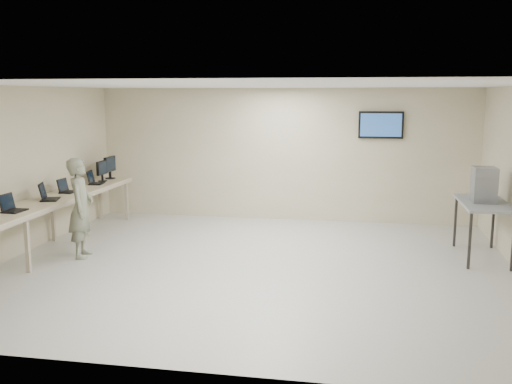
# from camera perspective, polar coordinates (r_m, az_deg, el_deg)

# --- Properties ---
(room) EXTENTS (8.01, 7.01, 2.81)m
(room) POSITION_cam_1_polar(r_m,az_deg,el_deg) (8.75, 0.05, 1.52)
(room) COLOR beige
(room) RESTS_ON ground
(workbench) EXTENTS (0.76, 6.00, 0.90)m
(workbench) POSITION_cam_1_polar(r_m,az_deg,el_deg) (10.08, -20.73, -1.39)
(workbench) COLOR #B8B288
(workbench) RESTS_ON ground
(laptop_1) EXTENTS (0.30, 0.36, 0.27)m
(laptop_1) POSITION_cam_1_polar(r_m,az_deg,el_deg) (9.44, -23.27, -1.38)
(laptop_1) COLOR black
(laptop_1) RESTS_ON workbench
(laptop_2) EXTENTS (0.40, 0.43, 0.29)m
(laptop_2) POSITION_cam_1_polar(r_m,az_deg,el_deg) (10.25, -20.18, -0.34)
(laptop_2) COLOR black
(laptop_2) RESTS_ON workbench
(laptop_3) EXTENTS (0.28, 0.34, 0.25)m
(laptop_3) POSITION_cam_1_polar(r_m,az_deg,el_deg) (10.93, -18.45, 0.30)
(laptop_3) COLOR black
(laptop_3) RESTS_ON workbench
(laptop_4) EXTENTS (0.32, 0.37, 0.27)m
(laptop_4) POSITION_cam_1_polar(r_m,az_deg,el_deg) (11.79, -15.89, 1.11)
(laptop_4) COLOR black
(laptop_4) RESTS_ON workbench
(monitor_near) EXTENTS (0.19, 0.43, 0.42)m
(monitor_near) POSITION_cam_1_polar(r_m,az_deg,el_deg) (12.10, -15.14, 2.24)
(monitor_near) COLOR black
(monitor_near) RESTS_ON workbench
(monitor_far) EXTENTS (0.21, 0.47, 0.47)m
(monitor_far) POSITION_cam_1_polar(r_m,az_deg,el_deg) (12.43, -14.41, 2.59)
(monitor_far) COLOR black
(monitor_far) RESTS_ON workbench
(soldier) EXTENTS (0.53, 0.68, 1.65)m
(soldier) POSITION_cam_1_polar(r_m,az_deg,el_deg) (9.78, -17.10, -1.52)
(soldier) COLOR #59634A
(soldier) RESTS_ON ground
(side_table) EXTENTS (0.73, 1.56, 0.94)m
(side_table) POSITION_cam_1_polar(r_m,az_deg,el_deg) (9.98, 21.82, -1.34)
(side_table) COLOR gray
(side_table) RESTS_ON ground
(storage_bins) EXTENTS (0.36, 0.40, 0.57)m
(storage_bins) POSITION_cam_1_polar(r_m,az_deg,el_deg) (9.92, 21.84, 0.69)
(storage_bins) COLOR gray
(storage_bins) RESTS_ON side_table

